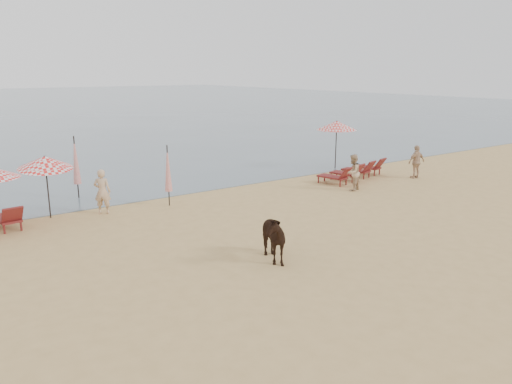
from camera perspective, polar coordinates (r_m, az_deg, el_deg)
ground at (r=13.67m, az=12.33°, el=-8.59°), size 120.00×120.00×0.00m
lounger_cluster_right at (r=24.45m, az=11.17°, el=2.41°), size 4.04×2.42×0.60m
umbrella_open_left_b at (r=18.79m, az=-22.96°, el=3.14°), size 1.82×1.86×2.33m
umbrella_open_right at (r=26.63m, az=9.21°, el=7.52°), size 2.10×2.10×2.56m
umbrella_closed_left at (r=21.34m, az=-19.91°, el=3.40°), size 0.31×0.31×2.58m
umbrella_closed_right at (r=19.36m, az=-10.04°, el=2.64°), size 0.29×0.29×2.37m
cow at (r=13.71m, az=1.51°, el=-5.08°), size 1.17×1.79×1.39m
beachgoer_left at (r=18.97m, az=-17.16°, el=0.06°), size 0.72×0.66×1.66m
beachgoer_right_a at (r=22.06m, az=11.01°, el=2.20°), size 0.94×0.83×1.59m
beachgoer_right_b at (r=25.37m, az=17.86°, el=3.31°), size 0.99×0.53×1.62m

